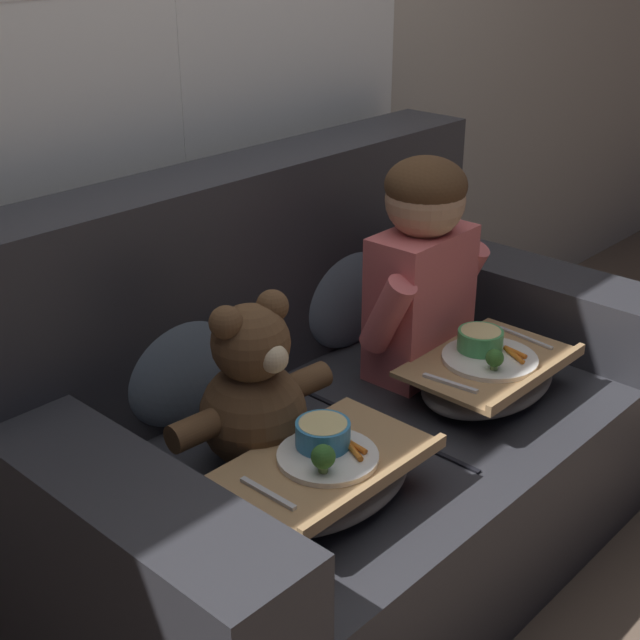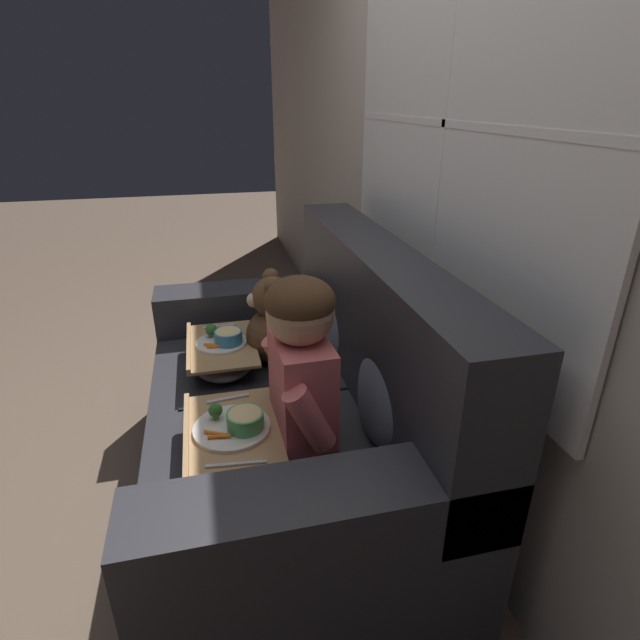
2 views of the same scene
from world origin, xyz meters
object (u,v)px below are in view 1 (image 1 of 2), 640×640
couch (327,432)px  child_figure (423,258)px  throw_pillow_behind_teddy (173,350)px  lap_tray_child (488,375)px  lap_tray_teddy (328,476)px  teddy_bear (254,396)px  throw_pillow_behind_child (341,280)px

couch → child_figure: child_figure is taller
throw_pillow_behind_teddy → lap_tray_child: throw_pillow_behind_teddy is taller
couch → lap_tray_child: (0.30, -0.27, 0.15)m
couch → child_figure: 0.51m
couch → child_figure: size_ratio=2.81×
throw_pillow_behind_teddy → lap_tray_child: (0.60, -0.50, -0.12)m
lap_tray_child → lap_tray_teddy: bearing=-179.9°
teddy_bear → couch: bearing=11.1°
lap_tray_teddy → couch: bearing=42.6°
child_figure → lap_tray_teddy: 0.69m
teddy_bear → lap_tray_child: bearing=-19.8°
teddy_bear → lap_tray_child: size_ratio=0.98×
couch → child_figure: bearing=-10.3°
couch → throw_pillow_behind_teddy: bearing=143.6°
couch → throw_pillow_behind_child: 0.46m
throw_pillow_behind_child → teddy_bear: (-0.60, -0.28, -0.01)m
throw_pillow_behind_child → lap_tray_child: size_ratio=0.92×
child_figure → lap_tray_teddy: bearing=-159.8°
throw_pillow_behind_child → child_figure: 0.31m
child_figure → lap_tray_teddy: size_ratio=1.33×
couch → throw_pillow_behind_teddy: size_ratio=4.33×
lap_tray_child → teddy_bear: bearing=160.2°
couch → lap_tray_teddy: couch is taller
teddy_bear → lap_tray_teddy: teddy_bear is taller
throw_pillow_behind_child → child_figure: child_figure is taller
throw_pillow_behind_teddy → lap_tray_child: bearing=-39.5°
couch → throw_pillow_behind_teddy: (-0.30, 0.22, 0.27)m
lap_tray_child → child_figure: bearing=90.1°
throw_pillow_behind_teddy → teddy_bear: 0.28m
throw_pillow_behind_child → lap_tray_child: bearing=-89.9°
child_figure → teddy_bear: size_ratio=1.36×
lap_tray_teddy → throw_pillow_behind_teddy: bearing=90.1°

